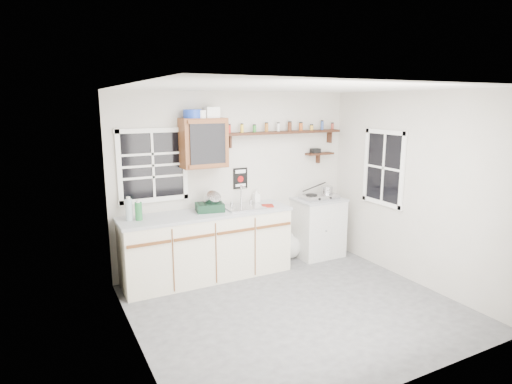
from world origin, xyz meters
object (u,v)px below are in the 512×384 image
dish_rack (211,205)px  hotplate (319,196)px  right_cabinet (318,227)px  spice_shelf (284,132)px  upper_cabinet (204,143)px  main_cabinet (208,245)px

dish_rack → hotplate: dish_rack is taller
right_cabinet → spice_shelf: bearing=160.3°
upper_cabinet → dish_rack: upper_cabinet is taller
right_cabinet → main_cabinet: bearing=-179.2°
spice_shelf → dish_rack: size_ratio=4.69×
main_cabinet → dish_rack: (0.07, 0.03, 0.55)m
right_cabinet → hotplate: 0.49m
right_cabinet → spice_shelf: (-0.52, 0.19, 1.47)m
upper_cabinet → spice_shelf: size_ratio=0.34×
right_cabinet → hotplate: bearing=-110.1°
right_cabinet → upper_cabinet: 2.26m
spice_shelf → dish_rack: 1.56m
upper_cabinet → hotplate: size_ratio=1.14×
right_cabinet → spice_shelf: size_ratio=0.48×
main_cabinet → spice_shelf: spice_shelf is taller
right_cabinet → hotplate: (-0.01, -0.02, 0.49)m
hotplate → upper_cabinet: bearing=176.3°
upper_cabinet → spice_shelf: bearing=3.1°
dish_rack → hotplate: size_ratio=0.71×
spice_shelf → hotplate: 1.13m
upper_cabinet → spice_shelf: 1.28m
upper_cabinet → hotplate: bearing=-4.4°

